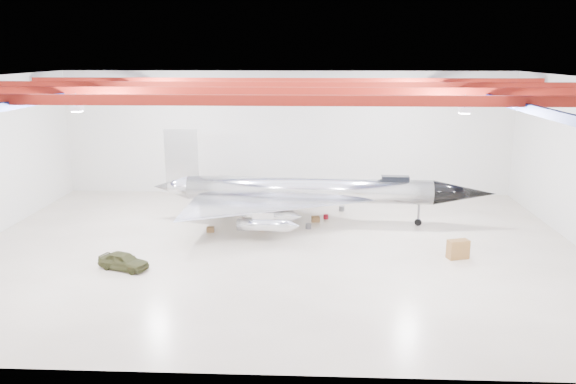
{
  "coord_description": "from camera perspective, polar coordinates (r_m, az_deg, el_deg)",
  "views": [
    {
      "loc": [
        2.35,
        -34.95,
        12.53
      ],
      "look_at": [
        0.69,
        2.0,
        3.33
      ],
      "focal_mm": 35.0,
      "sensor_mm": 36.0,
      "label": 1
    }
  ],
  "objects": [
    {
      "name": "desk",
      "position": [
        36.78,
        16.89,
        -5.59
      ],
      "size": [
        1.44,
        1.0,
        1.2
      ],
      "primitive_type": "cube",
      "rotation": [
        0.0,
        0.0,
        0.29
      ],
      "color": "brown",
      "rests_on": "floor"
    },
    {
      "name": "toolbox_red",
      "position": [
        45.27,
        -6.24,
        -1.99
      ],
      "size": [
        0.43,
        0.35,
        0.29
      ],
      "primitive_type": "cube",
      "rotation": [
        0.0,
        0.0,
        0.06
      ],
      "color": "maroon",
      "rests_on": "floor"
    },
    {
      "name": "engine_drum",
      "position": [
        41.16,
        2.09,
        -3.48
      ],
      "size": [
        0.54,
        0.54,
        0.38
      ],
      "primitive_type": "cylinder",
      "rotation": [
        0.0,
        0.0,
        -0.31
      ],
      "color": "#59595B",
      "rests_on": "floor"
    },
    {
      "name": "tool_chest",
      "position": [
        43.63,
        3.87,
        -2.51
      ],
      "size": [
        0.46,
        0.46,
        0.36
      ],
      "primitive_type": "cylinder",
      "rotation": [
        0.0,
        0.0,
        0.17
      ],
      "color": "maroon",
      "rests_on": "floor"
    },
    {
      "name": "jet_aircraft",
      "position": [
        42.05,
        1.99,
        -0.13
      ],
      "size": [
        25.63,
        15.28,
        6.99
      ],
      "rotation": [
        0.0,
        0.0,
        -0.05
      ],
      "color": "silver",
      "rests_on": "floor"
    },
    {
      "name": "ceiling_structure",
      "position": [
        35.1,
        -1.29,
        10.36
      ],
      "size": [
        39.5,
        29.5,
        1.08
      ],
      "color": "maroon",
      "rests_on": "ceiling"
    },
    {
      "name": "oil_barrel",
      "position": [
        40.73,
        -2.58,
        -3.72
      ],
      "size": [
        0.49,
        0.4,
        0.33
      ],
      "primitive_type": "cube",
      "rotation": [
        0.0,
        0.0,
        0.04
      ],
      "color": "olive",
      "rests_on": "floor"
    },
    {
      "name": "parts_bin",
      "position": [
        42.84,
        2.82,
        -2.76
      ],
      "size": [
        0.68,
        0.58,
        0.42
      ],
      "primitive_type": "cube",
      "rotation": [
        0.0,
        0.0,
        0.18
      ],
      "color": "olive",
      "rests_on": "floor"
    },
    {
      "name": "crate_ply",
      "position": [
        40.78,
        -7.89,
        -3.79
      ],
      "size": [
        0.55,
        0.45,
        0.36
      ],
      "primitive_type": "cube",
      "rotation": [
        0.0,
        0.0,
        0.07
      ],
      "color": "olive",
      "rests_on": "floor"
    },
    {
      "name": "crate_small",
      "position": [
        44.93,
        -6.45,
        -2.12
      ],
      "size": [
        0.5,
        0.43,
        0.3
      ],
      "primitive_type": "cube",
      "rotation": [
        0.0,
        0.0,
        -0.24
      ],
      "color": "#59595B",
      "rests_on": "floor"
    },
    {
      "name": "jeep",
      "position": [
        34.92,
        -16.37,
        -6.73
      ],
      "size": [
        3.35,
        2.24,
        1.06
      ],
      "primitive_type": "imported",
      "rotation": [
        0.0,
        0.0,
        1.22
      ],
      "color": "#393B1D",
      "rests_on": "floor"
    },
    {
      "name": "ceiling",
      "position": [
        35.06,
        -1.29,
        11.46
      ],
      "size": [
        40.0,
        40.0,
        0.0
      ],
      "primitive_type": "plane",
      "rotation": [
        3.14,
        0.0,
        0.0
      ],
      "color": "#0A0F38",
      "rests_on": "wall_back"
    },
    {
      "name": "floor",
      "position": [
        37.21,
        -1.2,
        -5.71
      ],
      "size": [
        40.0,
        40.0,
        0.0
      ],
      "primitive_type": "plane",
      "color": "#C1B199",
      "rests_on": "ground"
    },
    {
      "name": "wall_back",
      "position": [
        50.5,
        -0.11,
        5.97
      ],
      "size": [
        40.0,
        0.0,
        40.0
      ],
      "primitive_type": "plane",
      "rotation": [
        1.57,
        0.0,
        0.0
      ],
      "color": "silver",
      "rests_on": "floor"
    },
    {
      "name": "spares_box",
      "position": [
        45.88,
        5.48,
        -1.68
      ],
      "size": [
        0.45,
        0.45,
        0.4
      ],
      "primitive_type": "cylinder",
      "rotation": [
        0.0,
        0.0,
        0.01
      ],
      "color": "#59595B",
      "rests_on": "floor"
    }
  ]
}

